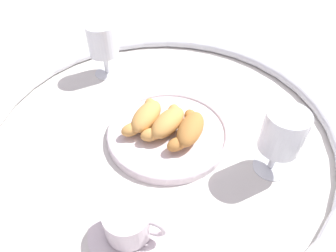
# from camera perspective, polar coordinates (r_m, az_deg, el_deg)

# --- Properties ---
(ground_plane) EXTENTS (2.20, 2.20, 0.00)m
(ground_plane) POSITION_cam_1_polar(r_m,az_deg,el_deg) (0.67, -1.23, -0.74)
(ground_plane) COLOR silver
(table_chrome_rim) EXTENTS (0.76, 0.76, 0.02)m
(table_chrome_rim) POSITION_cam_1_polar(r_m,az_deg,el_deg) (0.66, -1.25, 0.00)
(table_chrome_rim) COLOR silver
(table_chrome_rim) RESTS_ON ground_plane
(pastry_plate) EXTENTS (0.26, 0.26, 0.02)m
(pastry_plate) POSITION_cam_1_polar(r_m,az_deg,el_deg) (0.65, 0.00, -1.26)
(pastry_plate) COLOR silver
(pastry_plate) RESTS_ON ground_plane
(croissant_large) EXTENTS (0.13, 0.09, 0.04)m
(croissant_large) POSITION_cam_1_polar(r_m,az_deg,el_deg) (0.62, 3.99, -0.63)
(croissant_large) COLOR #BC7A38
(croissant_large) RESTS_ON pastry_plate
(croissant_small) EXTENTS (0.12, 0.11, 0.04)m
(croissant_small) POSITION_cam_1_polar(r_m,az_deg,el_deg) (0.63, -0.24, 0.67)
(croissant_small) COLOR #D6994C
(croissant_small) RESTS_ON pastry_plate
(croissant_extra) EXTENTS (0.13, 0.10, 0.04)m
(croissant_extra) POSITION_cam_1_polar(r_m,az_deg,el_deg) (0.65, -4.33, 1.84)
(croissant_extra) COLOR #D6994C
(croissant_extra) RESTS_ON pastry_plate
(coffee_cup_near) EXTENTS (0.14, 0.14, 0.06)m
(coffee_cup_near) POSITION_cam_1_polar(r_m,az_deg,el_deg) (0.51, -7.40, -17.95)
(coffee_cup_near) COLOR silver
(coffee_cup_near) RESTS_ON ground_plane
(juice_glass_left) EXTENTS (0.08, 0.08, 0.14)m
(juice_glass_left) POSITION_cam_1_polar(r_m,az_deg,el_deg) (0.57, 20.80, -1.59)
(juice_glass_left) COLOR white
(juice_glass_left) RESTS_ON ground_plane
(juice_glass_right) EXTENTS (0.08, 0.08, 0.14)m
(juice_glass_right) POSITION_cam_1_polar(r_m,az_deg,el_deg) (0.81, -12.29, 15.34)
(juice_glass_right) COLOR white
(juice_glass_right) RESTS_ON ground_plane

